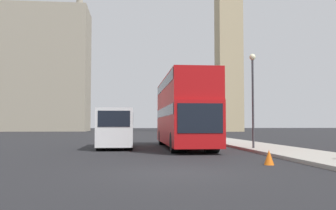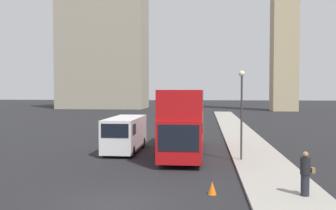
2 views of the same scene
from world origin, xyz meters
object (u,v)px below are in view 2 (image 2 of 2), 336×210
white_van (125,133)px  street_lamp (242,101)px  pedestrian (305,174)px  red_double_decker_bus (184,118)px

white_van → street_lamp: size_ratio=1.14×
pedestrian → street_lamp: (-1.76, 7.58, 2.65)m
white_van → street_lamp: bearing=-21.3°
red_double_decker_bus → pedestrian: red_double_decker_bus is taller
pedestrian → red_double_decker_bus: bearing=117.6°
pedestrian → street_lamp: 8.23m
red_double_decker_bus → street_lamp: size_ratio=2.08×
red_double_decker_bus → white_van: (-4.18, 0.41, -1.13)m
pedestrian → white_van: bearing=131.9°
street_lamp → white_van: bearing=158.7°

